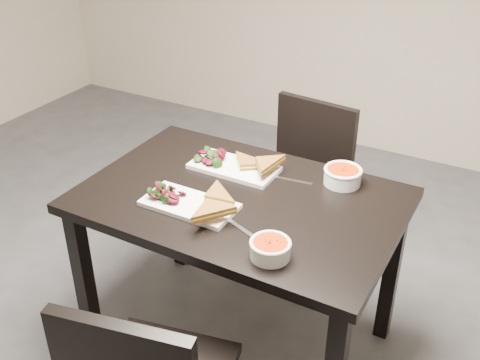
{
  "coord_description": "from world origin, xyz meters",
  "views": [
    {
      "loc": [
        1.17,
        -1.23,
        1.88
      ],
      "look_at": [
        0.28,
        0.38,
        0.82
      ],
      "focal_mm": 42.5,
      "sensor_mm": 36.0,
      "label": 1
    }
  ],
  "objects_px": {
    "table": "(240,218)",
    "soup_bowl_far": "(343,175)",
    "plate_near": "(190,205)",
    "plate_far": "(234,168)",
    "chair_far": "(302,177)",
    "soup_bowl_near": "(270,248)"
  },
  "relations": [
    {
      "from": "table",
      "to": "soup_bowl_far",
      "type": "relative_size",
      "value": 7.95
    },
    {
      "from": "plate_near",
      "to": "plate_far",
      "type": "xyz_separation_m",
      "value": [
        0.0,
        0.33,
        0.0
      ]
    },
    {
      "from": "chair_far",
      "to": "soup_bowl_near",
      "type": "bearing_deg",
      "value": -67.12
    },
    {
      "from": "table",
      "to": "soup_bowl_far",
      "type": "distance_m",
      "value": 0.44
    },
    {
      "from": "chair_far",
      "to": "soup_bowl_far",
      "type": "distance_m",
      "value": 0.6
    },
    {
      "from": "table",
      "to": "plate_near",
      "type": "xyz_separation_m",
      "value": [
        -0.13,
        -0.16,
        0.11
      ]
    },
    {
      "from": "table",
      "to": "plate_near",
      "type": "bearing_deg",
      "value": -128.96
    },
    {
      "from": "plate_near",
      "to": "table",
      "type": "bearing_deg",
      "value": 51.04
    },
    {
      "from": "plate_near",
      "to": "plate_far",
      "type": "distance_m",
      "value": 0.33
    },
    {
      "from": "chair_far",
      "to": "plate_near",
      "type": "relative_size",
      "value": 2.43
    },
    {
      "from": "soup_bowl_near",
      "to": "plate_far",
      "type": "distance_m",
      "value": 0.59
    },
    {
      "from": "table",
      "to": "plate_far",
      "type": "height_order",
      "value": "plate_far"
    },
    {
      "from": "plate_near",
      "to": "soup_bowl_far",
      "type": "bearing_deg",
      "value": 45.06
    },
    {
      "from": "plate_far",
      "to": "soup_bowl_far",
      "type": "bearing_deg",
      "value": 14.09
    },
    {
      "from": "table",
      "to": "plate_near",
      "type": "distance_m",
      "value": 0.23
    },
    {
      "from": "chair_far",
      "to": "plate_far",
      "type": "xyz_separation_m",
      "value": [
        -0.1,
        -0.51,
        0.27
      ]
    },
    {
      "from": "table",
      "to": "chair_far",
      "type": "relative_size",
      "value": 1.41
    },
    {
      "from": "table",
      "to": "soup_bowl_far",
      "type": "height_order",
      "value": "soup_bowl_far"
    },
    {
      "from": "table",
      "to": "soup_bowl_near",
      "type": "distance_m",
      "value": 0.41
    },
    {
      "from": "plate_near",
      "to": "soup_bowl_far",
      "type": "distance_m",
      "value": 0.61
    },
    {
      "from": "plate_far",
      "to": "soup_bowl_near",
      "type": "bearing_deg",
      "value": -49.23
    },
    {
      "from": "table",
      "to": "chair_far",
      "type": "bearing_deg",
      "value": 92.05
    }
  ]
}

